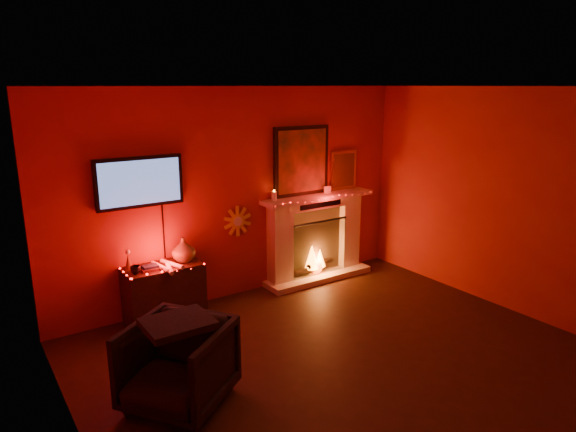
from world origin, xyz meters
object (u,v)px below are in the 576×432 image
Objects in this scene: armchair at (178,365)px; sunburst_clock at (238,221)px; fireplace at (315,229)px; console_table at (165,289)px; tv at (140,182)px.

sunburst_clock is at bearing 103.53° from armchair.
fireplace reaches higher than sunburst_clock.
console_table is 1.17× the size of armchair.
armchair is (-0.37, -1.85, -1.27)m from tv.
tv is at bearing -178.76° from sunburst_clock.
tv reaches higher than console_table.
fireplace is 3.35m from armchair.
sunburst_clock reaches higher than armchair.
tv is 1.28× the size of console_table.
armchair is at bearing -130.83° from sunburst_clock.
console_table is (0.15, -0.19, -1.26)m from tv.
fireplace is 1.23m from sunburst_clock.
tv is 2.27m from armchair.
fireplace is at bearing -4.37° from sunburst_clock.
sunburst_clock reaches higher than console_table.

